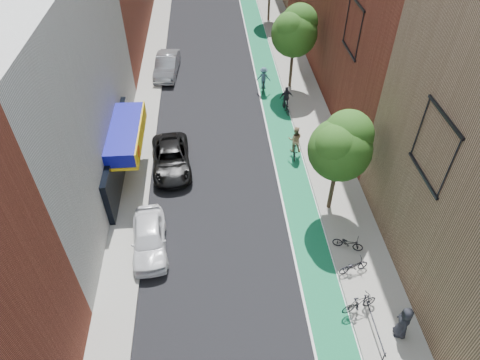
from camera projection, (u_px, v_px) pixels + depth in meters
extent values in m
cube|color=#116539|center=(267.00, 76.00, 36.91)|extent=(2.00, 68.00, 0.01)
cube|color=gray|center=(151.00, 80.00, 36.29)|extent=(2.00, 68.00, 0.15)
cube|color=gray|center=(296.00, 75.00, 37.01)|extent=(3.00, 68.00, 0.15)
cube|color=silver|center=(25.00, 95.00, 23.16)|extent=(8.00, 20.00, 12.00)
cylinder|color=#332619|center=(332.00, 188.00, 24.08)|extent=(0.24, 0.24, 3.30)
sphere|color=#224B14|center=(340.00, 150.00, 22.25)|extent=(3.36, 3.36, 3.36)
sphere|color=#224B14|center=(348.00, 135.00, 22.01)|extent=(2.64, 2.64, 2.64)
sphere|color=#224B14|center=(337.00, 146.00, 21.69)|extent=(2.40, 2.40, 2.40)
cylinder|color=#332619|center=(291.00, 68.00, 34.37)|extent=(0.24, 0.24, 3.47)
sphere|color=#224B14|center=(294.00, 34.00, 32.44)|extent=(3.53, 3.53, 3.53)
sphere|color=#224B14|center=(300.00, 22.00, 32.18)|extent=(2.77, 2.77, 2.77)
sphere|color=#224B14|center=(291.00, 29.00, 31.87)|extent=(2.52, 2.52, 2.52)
cylinder|color=#332619|center=(269.00, 6.00, 44.80)|extent=(0.24, 0.24, 3.19)
imported|color=white|center=(149.00, 238.00, 22.52)|extent=(2.19, 4.58, 1.51)
imported|color=black|center=(171.00, 159.00, 27.48)|extent=(2.83, 5.35, 1.43)
imported|color=gray|center=(167.00, 65.00, 36.70)|extent=(2.17, 5.10, 1.63)
imported|color=black|center=(294.00, 149.00, 28.51)|extent=(0.72, 1.81, 1.06)
imported|color=tan|center=(295.00, 139.00, 28.08)|extent=(0.99, 0.82, 1.87)
imported|color=black|center=(286.00, 107.00, 32.56)|extent=(0.79, 1.66, 0.84)
imported|color=black|center=(286.00, 97.00, 32.11)|extent=(1.05, 0.56, 1.71)
imported|color=black|center=(263.00, 86.00, 34.70)|extent=(0.83, 1.83, 1.06)
imported|color=#3F6173|center=(264.00, 77.00, 34.31)|extent=(1.23, 0.85, 1.74)
imported|color=black|center=(354.00, 266.00, 21.42)|extent=(1.67, 0.91, 0.83)
imported|color=black|center=(360.00, 303.00, 19.73)|extent=(1.86, 0.97, 1.08)
imported|color=black|center=(348.00, 243.00, 22.52)|extent=(1.70, 1.13, 0.85)
imported|color=black|center=(404.00, 322.00, 18.58)|extent=(0.77, 1.01, 1.86)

